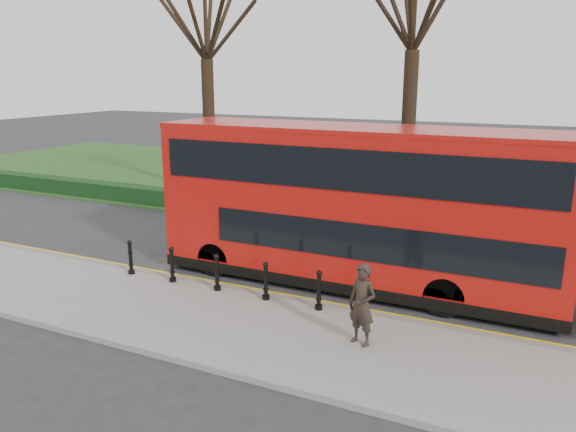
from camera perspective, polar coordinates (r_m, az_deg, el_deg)
The scene contains 11 objects.
ground at distance 16.85m, azimuth -3.56°, elevation -6.65°, with size 120.00×120.00×0.00m, color #28282B.
pavement at distance 14.49m, azimuth -9.43°, elevation -10.13°, with size 60.00×4.00×0.15m, color gray.
kerb at distance 16.02m, azimuth -5.32°, elevation -7.54°, with size 60.00×0.25×0.16m, color slate.
grass_verge at distance 30.33m, azimuth 10.34°, elevation 2.68°, with size 60.00×18.00×0.06m, color #214717.
hedge at distance 22.63m, azimuth 4.81°, elevation -0.13°, with size 60.00×0.90×0.80m, color black.
yellow_line_outer at distance 16.29m, azimuth -4.77°, elevation -7.42°, with size 60.00×0.10×0.01m, color yellow.
yellow_line_inner at distance 16.45m, azimuth -4.42°, elevation -7.19°, with size 60.00×0.10×0.01m, color yellow.
tree_left at distance 28.60m, azimuth -8.41°, elevation 19.81°, with size 7.78×7.78×12.15m.
bollard_row at distance 15.73m, azimuth -7.23°, elevation -5.77°, with size 6.26×0.15×1.00m.
bus_lead at distance 16.08m, azimuth 6.85°, elevation 0.87°, with size 11.53×2.65×4.59m.
pedestrian at distance 12.59m, azimuth 7.54°, elevation -8.92°, with size 0.68×0.45×1.86m, color #2C221B.
Camera 1 is at (7.73, -13.72, 6.02)m, focal length 35.00 mm.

